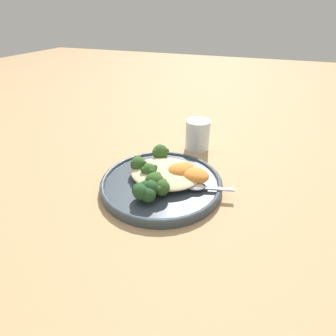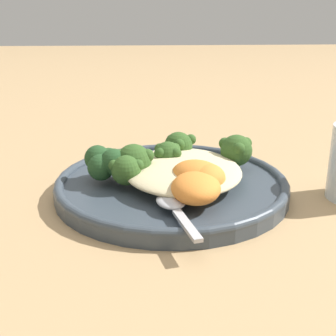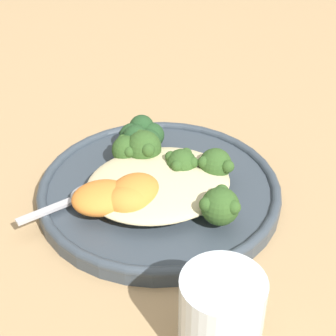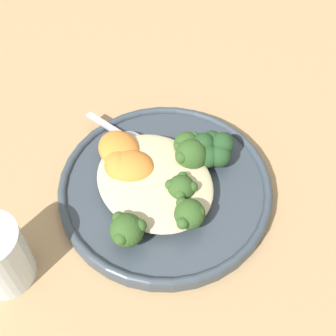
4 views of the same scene
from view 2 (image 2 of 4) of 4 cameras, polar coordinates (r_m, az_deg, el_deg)
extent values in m
plane|color=tan|center=(0.57, 1.84, -3.65)|extent=(4.00, 4.00, 0.00)
cylinder|color=#38424C|center=(0.58, 0.44, -2.38)|extent=(0.28, 0.28, 0.02)
torus|color=#38424C|center=(0.57, 0.44, -1.64)|extent=(0.28, 0.28, 0.01)
ellipsoid|color=beige|center=(0.56, 1.58, -0.26)|extent=(0.17, 0.14, 0.02)
ellipsoid|color=#8EB25B|center=(0.58, 5.34, -0.22)|extent=(0.07, 0.08, 0.01)
sphere|color=#335623|center=(0.61, 8.32, 2.13)|extent=(0.04, 0.04, 0.04)
sphere|color=#335623|center=(0.61, 6.94, 2.99)|extent=(0.02, 0.02, 0.02)
sphere|color=#335623|center=(0.59, 8.65, 2.32)|extent=(0.02, 0.02, 0.02)
sphere|color=#335623|center=(0.62, 9.48, 3.01)|extent=(0.02, 0.02, 0.02)
ellipsoid|color=#8EB25B|center=(0.58, 2.10, 0.13)|extent=(0.11, 0.02, 0.02)
sphere|color=#335623|center=(0.63, 1.67, 2.70)|extent=(0.04, 0.04, 0.04)
sphere|color=#335623|center=(0.63, 0.46, 3.46)|extent=(0.01, 0.01, 0.01)
sphere|color=#335623|center=(0.61, 1.79, 2.88)|extent=(0.01, 0.01, 0.01)
sphere|color=#335623|center=(0.63, 2.79, 3.49)|extent=(0.01, 0.01, 0.01)
ellipsoid|color=#8EB25B|center=(0.57, 1.23, -0.34)|extent=(0.06, 0.04, 0.01)
sphere|color=#335623|center=(0.59, -0.03, 1.54)|extent=(0.04, 0.04, 0.04)
sphere|color=#335623|center=(0.60, -1.02, 2.38)|extent=(0.01, 0.01, 0.01)
sphere|color=#335623|center=(0.58, -0.95, 1.80)|extent=(0.01, 0.01, 0.01)
sphere|color=#335623|center=(0.58, 1.00, 1.83)|extent=(0.01, 0.01, 0.01)
sphere|color=#335623|center=(0.60, 0.86, 2.41)|extent=(0.01, 0.01, 0.01)
ellipsoid|color=#8EB25B|center=(0.55, 0.81, -1.13)|extent=(0.04, 0.10, 0.01)
sphere|color=#335623|center=(0.56, -4.21, 0.77)|extent=(0.04, 0.04, 0.04)
sphere|color=#335623|center=(0.56, -5.95, 1.47)|extent=(0.02, 0.02, 0.02)
sphere|color=#335623|center=(0.56, -2.52, 1.53)|extent=(0.02, 0.02, 0.02)
ellipsoid|color=#8EB25B|center=(0.54, -0.68, -1.10)|extent=(0.02, 0.08, 0.02)
sphere|color=#335623|center=(0.54, -5.12, -0.29)|extent=(0.04, 0.04, 0.04)
sphere|color=#335623|center=(0.54, -6.60, 0.30)|extent=(0.01, 0.01, 0.01)
sphere|color=#335623|center=(0.54, -3.67, 0.36)|extent=(0.01, 0.01, 0.01)
ellipsoid|color=orange|center=(0.53, 3.68, -0.90)|extent=(0.08, 0.08, 0.03)
ellipsoid|color=orange|center=(0.50, 3.42, -2.44)|extent=(0.07, 0.06, 0.03)
ellipsoid|color=orange|center=(0.52, 4.85, -1.30)|extent=(0.06, 0.05, 0.03)
sphere|color=#234723|center=(0.58, -7.24, 0.89)|extent=(0.03, 0.03, 0.03)
sphere|color=#234723|center=(0.57, -8.58, 1.18)|extent=(0.03, 0.03, 0.03)
sphere|color=#234723|center=(0.56, -8.19, 0.09)|extent=(0.03, 0.03, 0.03)
sphere|color=#234723|center=(0.56, -6.64, 0.74)|extent=(0.03, 0.03, 0.03)
sphere|color=#234723|center=(0.57, -6.06, 0.62)|extent=(0.03, 0.03, 0.03)
cube|color=#B7B7BC|center=(0.45, 2.33, -6.99)|extent=(0.06, 0.02, 0.00)
ellipsoid|color=#B7B7BC|center=(0.49, 0.32, -4.06)|extent=(0.05, 0.04, 0.01)
camera|label=1|loc=(0.57, -61.14, 24.46)|focal=28.00mm
camera|label=3|loc=(0.66, 59.40, 28.08)|focal=60.00mm
camera|label=4|loc=(0.90, 16.80, 38.79)|focal=50.00mm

